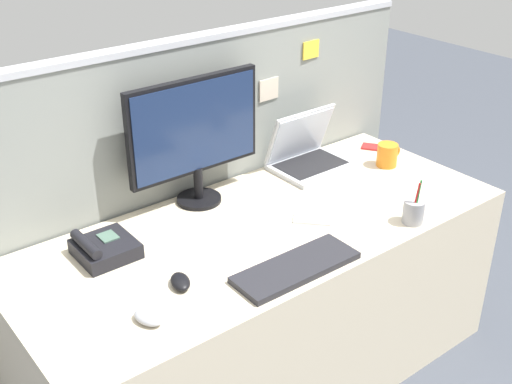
{
  "coord_description": "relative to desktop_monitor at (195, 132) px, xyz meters",
  "views": [
    {
      "loc": [
        -1.3,
        -1.61,
        1.95
      ],
      "look_at": [
        0.0,
        0.05,
        0.84
      ],
      "focal_mm": 45.68,
      "sensor_mm": 36.0,
      "label": 1
    }
  ],
  "objects": [
    {
      "name": "ground_plane",
      "position": [
        0.08,
        -0.32,
        -1.01
      ],
      "size": [
        10.0,
        10.0,
        0.0
      ],
      "primitive_type": "plane",
      "color": "#424751"
    },
    {
      "name": "computer_mouse_left_hand",
      "position": [
        -0.53,
        -0.54,
        -0.27
      ],
      "size": [
        0.09,
        0.11,
        0.03
      ],
      "primitive_type": "ellipsoid",
      "rotation": [
        0.0,
        0.0,
        0.28
      ],
      "color": "#9EA0A8",
      "rests_on": "desk"
    },
    {
      "name": "computer_mouse_right_hand",
      "position": [
        -0.36,
        -0.44,
        -0.27
      ],
      "size": [
        0.09,
        0.11,
        0.03
      ],
      "primitive_type": "ellipsoid",
      "rotation": [
        0.0,
        0.0,
        -0.33
      ],
      "color": "black",
      "rests_on": "desk"
    },
    {
      "name": "cell_phone_white_slab",
      "position": [
        0.25,
        -0.4,
        -0.29
      ],
      "size": [
        0.15,
        0.15,
        0.01
      ],
      "primitive_type": "cube",
      "rotation": [
        0.0,
        0.0,
        0.74
      ],
      "color": "silver",
      "rests_on": "desk"
    },
    {
      "name": "keyboard_main",
      "position": [
        -0.02,
        -0.61,
        -0.28
      ],
      "size": [
        0.44,
        0.16,
        0.02
      ],
      "primitive_type": "cube",
      "rotation": [
        0.0,
        0.0,
        -0.01
      ],
      "color": "#232328",
      "rests_on": "desk"
    },
    {
      "name": "cubicle_divider",
      "position": [
        0.08,
        0.12,
        -0.34
      ],
      "size": [
        2.13,
        0.08,
        1.34
      ],
      "color": "gray",
      "rests_on": "ground_plane"
    },
    {
      "name": "desktop_monitor",
      "position": [
        0.0,
        0.0,
        0.0
      ],
      "size": [
        0.56,
        0.17,
        0.5
      ],
      "color": "black",
      "rests_on": "desk"
    },
    {
      "name": "coffee_mug",
      "position": [
        0.83,
        -0.24,
        -0.24
      ],
      "size": [
        0.13,
        0.09,
        0.1
      ],
      "color": "orange",
      "rests_on": "desk"
    },
    {
      "name": "desk_phone",
      "position": [
        -0.47,
        -0.14,
        -0.26
      ],
      "size": [
        0.19,
        0.19,
        0.09
      ],
      "color": "black",
      "rests_on": "desk"
    },
    {
      "name": "desk",
      "position": [
        0.08,
        -0.32,
        -0.65
      ],
      "size": [
        1.88,
        0.79,
        0.72
      ],
      "primitive_type": "cube",
      "color": "beige",
      "rests_on": "ground_plane"
    },
    {
      "name": "cell_phone_red_case",
      "position": [
        0.94,
        -0.09,
        -0.29
      ],
      "size": [
        0.14,
        0.15,
        0.01
      ],
      "primitive_type": "cube",
      "rotation": [
        0.0,
        0.0,
        0.61
      ],
      "color": "#B22323",
      "rests_on": "desk"
    },
    {
      "name": "pen_cup",
      "position": [
        0.53,
        -0.64,
        -0.24
      ],
      "size": [
        0.08,
        0.08,
        0.18
      ],
      "color": "#99999E",
      "rests_on": "desk"
    },
    {
      "name": "laptop",
      "position": [
        0.55,
        -0.03,
        -0.23
      ],
      "size": [
        0.33,
        0.26,
        0.25
      ],
      "color": "silver",
      "rests_on": "desk"
    }
  ]
}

